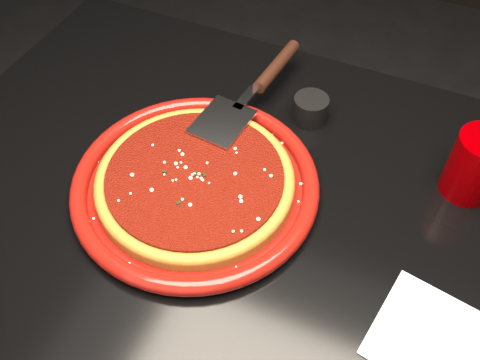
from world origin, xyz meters
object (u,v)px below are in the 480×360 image
Objects in this scene: table at (271,335)px; cup at (475,165)px; pizza_server at (253,90)px; ramekin at (310,109)px; plate at (195,184)px.

cup is (0.23, 0.18, 0.43)m from table.
ramekin is (0.10, 0.02, -0.02)m from pizza_server.
pizza_server is 0.10m from ramekin.
table is 20.58× the size of ramekin.
cup is at bearing 24.50° from plate.
cup is at bearing 1.43° from pizza_server.
ramekin is at bearing 64.14° from plate.
pizza_server is 0.36m from cup.
cup is 0.27m from ramekin.
pizza_server is at bearing 87.31° from plate.
cup reaches higher than plate.
ramekin reaches higher than plate.
table is 0.42m from plate.
pizza_server reaches higher than plate.
cup is (0.37, 0.17, 0.04)m from plate.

